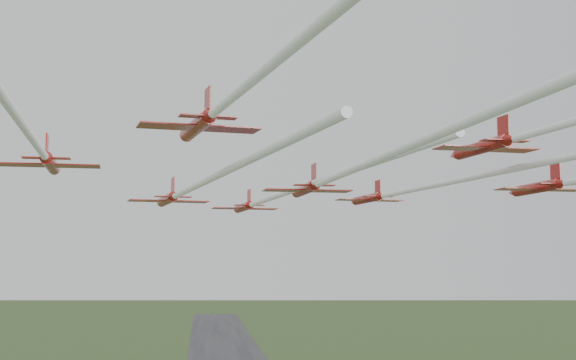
{
  "coord_description": "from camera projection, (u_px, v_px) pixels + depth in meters",
  "views": [
    {
      "loc": [
        -12.86,
        -84.55,
        44.94
      ],
      "look_at": [
        -4.01,
        -2.51,
        53.61
      ],
      "focal_mm": 50.0,
      "sensor_mm": 36.0,
      "label": 1
    }
  ],
  "objects": [
    {
      "name": "jet_lead",
      "position": [
        278.0,
        196.0,
        84.21
      ],
      "size": [
        13.09,
        65.54,
        2.47
      ],
      "rotation": [
        0.0,
        0.0,
        0.14
      ],
      "color": "#9F1813"
    },
    {
      "name": "jet_row2_right",
      "position": [
        420.0,
        188.0,
        80.3
      ],
      "size": [
        12.82,
        54.09,
        2.34
      ],
      "rotation": [
        0.0,
        0.0,
        0.18
      ],
      "color": "#9F1813"
    },
    {
      "name": "jet_row3_left",
      "position": [
        40.0,
        150.0,
        63.3
      ],
      "size": [
        9.05,
        44.62,
        2.66
      ],
      "rotation": [
        0.0,
        0.0,
        0.1
      ],
      "color": "#9F1813"
    },
    {
      "name": "jet_row2_left",
      "position": [
        193.0,
        187.0,
        74.4
      ],
      "size": [
        15.19,
        59.25,
        2.62
      ],
      "rotation": [
        0.0,
        0.0,
        0.2
      ],
      "color": "#9F1813"
    },
    {
      "name": "jet_row4_right",
      "position": [
        570.0,
        122.0,
        51.94
      ],
      "size": [
        11.06,
        49.61,
        2.44
      ],
      "rotation": [
        0.0,
        0.0,
        0.15
      ],
      "color": "#9F1813"
    },
    {
      "name": "jet_row4_left",
      "position": [
        234.0,
        95.0,
        49.55
      ],
      "size": [
        14.09,
        51.86,
        2.75
      ],
      "rotation": [
        0.0,
        0.0,
        0.2
      ],
      "color": "#9F1813"
    },
    {
      "name": "jet_row3_mid",
      "position": [
        342.0,
        174.0,
        61.98
      ],
      "size": [
        8.7,
        53.36,
        2.45
      ],
      "rotation": [
        0.0,
        0.0,
        0.09
      ],
      "color": "#9F1813"
    }
  ]
}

